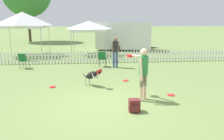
{
  "coord_description": "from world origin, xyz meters",
  "views": [
    {
      "loc": [
        -0.43,
        -6.4,
        2.49
      ],
      "look_at": [
        0.35,
        1.17,
        0.81
      ],
      "focal_mm": 35.0,
      "sensor_mm": 36.0,
      "label": 1
    }
  ],
  "objects_px": {
    "leaping_dog": "(92,75)",
    "canopy_tent_secondary": "(23,20)",
    "folding_chair_center": "(23,59)",
    "equipment_trailer": "(124,36)",
    "folding_chair_blue_left": "(102,58)",
    "handler_person": "(142,68)",
    "canopy_tent_main": "(89,26)",
    "frisbee_midfield": "(53,87)",
    "spectator_standing": "(115,49)",
    "frisbee_near_handler": "(126,81)",
    "backpack_on_grass": "(134,106)",
    "frisbee_near_dog": "(171,95)"
  },
  "relations": [
    {
      "from": "leaping_dog",
      "to": "canopy_tent_secondary",
      "type": "bearing_deg",
      "value": -102.63
    },
    {
      "from": "folding_chair_center",
      "to": "equipment_trailer",
      "type": "height_order",
      "value": "equipment_trailer"
    },
    {
      "from": "folding_chair_blue_left",
      "to": "folding_chair_center",
      "type": "xyz_separation_m",
      "value": [
        -4.28,
        -0.01,
        -0.02
      ]
    },
    {
      "from": "handler_person",
      "to": "canopy_tent_main",
      "type": "distance_m",
      "value": 10.59
    },
    {
      "from": "frisbee_midfield",
      "to": "equipment_trailer",
      "type": "xyz_separation_m",
      "value": [
        4.54,
        11.03,
        1.29
      ]
    },
    {
      "from": "canopy_tent_main",
      "to": "spectator_standing",
      "type": "height_order",
      "value": "canopy_tent_main"
    },
    {
      "from": "spectator_standing",
      "to": "handler_person",
      "type": "bearing_deg",
      "value": 73.39
    },
    {
      "from": "frisbee_midfield",
      "to": "folding_chair_blue_left",
      "type": "height_order",
      "value": "folding_chair_blue_left"
    },
    {
      "from": "frisbee_near_handler",
      "to": "folding_chair_center",
      "type": "height_order",
      "value": "folding_chair_center"
    },
    {
      "from": "frisbee_midfield",
      "to": "backpack_on_grass",
      "type": "bearing_deg",
      "value": -44.64
    },
    {
      "from": "backpack_on_grass",
      "to": "leaping_dog",
      "type": "bearing_deg",
      "value": 113.28
    },
    {
      "from": "leaping_dog",
      "to": "canopy_tent_secondary",
      "type": "height_order",
      "value": "canopy_tent_secondary"
    },
    {
      "from": "handler_person",
      "to": "spectator_standing",
      "type": "xyz_separation_m",
      "value": [
        -0.25,
        5.22,
        -0.03
      ]
    },
    {
      "from": "frisbee_midfield",
      "to": "canopy_tent_main",
      "type": "distance_m",
      "value": 9.06
    },
    {
      "from": "spectator_standing",
      "to": "equipment_trailer",
      "type": "bearing_deg",
      "value": -121.81
    },
    {
      "from": "backpack_on_grass",
      "to": "equipment_trailer",
      "type": "bearing_deg",
      "value": 82.29
    },
    {
      "from": "leaping_dog",
      "to": "equipment_trailer",
      "type": "xyz_separation_m",
      "value": [
        2.99,
        11.04,
        0.85
      ]
    },
    {
      "from": "handler_person",
      "to": "canopy_tent_secondary",
      "type": "distance_m",
      "value": 12.17
    },
    {
      "from": "handler_person",
      "to": "frisbee_near_handler",
      "type": "height_order",
      "value": "handler_person"
    },
    {
      "from": "frisbee_near_dog",
      "to": "equipment_trailer",
      "type": "bearing_deg",
      "value": 88.61
    },
    {
      "from": "folding_chair_blue_left",
      "to": "spectator_standing",
      "type": "bearing_deg",
      "value": 175.56
    },
    {
      "from": "leaping_dog",
      "to": "backpack_on_grass",
      "type": "distance_m",
      "value": 2.89
    },
    {
      "from": "leaping_dog",
      "to": "frisbee_near_dog",
      "type": "height_order",
      "value": "leaping_dog"
    },
    {
      "from": "frisbee_near_dog",
      "to": "spectator_standing",
      "type": "height_order",
      "value": "spectator_standing"
    },
    {
      "from": "frisbee_near_dog",
      "to": "frisbee_midfield",
      "type": "xyz_separation_m",
      "value": [
        -4.24,
        1.4,
        0.0
      ]
    },
    {
      "from": "handler_person",
      "to": "canopy_tent_secondary",
      "type": "xyz_separation_m",
      "value": [
        -6.45,
        10.21,
        1.55
      ]
    },
    {
      "from": "spectator_standing",
      "to": "canopy_tent_main",
      "type": "bearing_deg",
      "value": -94.1
    },
    {
      "from": "folding_chair_center",
      "to": "equipment_trailer",
      "type": "bearing_deg",
      "value": -119.16
    },
    {
      "from": "canopy_tent_main",
      "to": "folding_chair_blue_left",
      "type": "bearing_deg",
      "value": -82.06
    },
    {
      "from": "canopy_tent_main",
      "to": "backpack_on_grass",
      "type": "bearing_deg",
      "value": -83.86
    },
    {
      "from": "handler_person",
      "to": "frisbee_near_dog",
      "type": "relative_size",
      "value": 6.69
    },
    {
      "from": "spectator_standing",
      "to": "leaping_dog",
      "type": "bearing_deg",
      "value": 50.04
    },
    {
      "from": "folding_chair_center",
      "to": "handler_person",
      "type": "bearing_deg",
      "value": 147.11
    },
    {
      "from": "frisbee_near_handler",
      "to": "equipment_trailer",
      "type": "xyz_separation_m",
      "value": [
        1.55,
        10.4,
        1.29
      ]
    },
    {
      "from": "canopy_tent_secondary",
      "to": "backpack_on_grass",
      "type": "bearing_deg",
      "value": -61.67
    },
    {
      "from": "folding_chair_blue_left",
      "to": "handler_person",
      "type": "bearing_deg",
      "value": 112.13
    },
    {
      "from": "frisbee_near_dog",
      "to": "folding_chair_blue_left",
      "type": "xyz_separation_m",
      "value": [
        -2.08,
        5.13,
        0.51
      ]
    },
    {
      "from": "backpack_on_grass",
      "to": "equipment_trailer",
      "type": "xyz_separation_m",
      "value": [
        1.85,
        13.69,
        1.13
      ]
    },
    {
      "from": "handler_person",
      "to": "backpack_on_grass",
      "type": "relative_size",
      "value": 4.65
    },
    {
      "from": "leaping_dog",
      "to": "spectator_standing",
      "type": "xyz_separation_m",
      "value": [
        1.33,
        3.52,
        0.58
      ]
    },
    {
      "from": "canopy_tent_secondary",
      "to": "spectator_standing",
      "type": "relative_size",
      "value": 1.89
    },
    {
      "from": "frisbee_near_dog",
      "to": "backpack_on_grass",
      "type": "distance_m",
      "value": 2.0
    },
    {
      "from": "canopy_tent_secondary",
      "to": "equipment_trailer",
      "type": "height_order",
      "value": "canopy_tent_secondary"
    },
    {
      "from": "canopy_tent_secondary",
      "to": "folding_chair_center",
      "type": "bearing_deg",
      "value": -75.83
    },
    {
      "from": "backpack_on_grass",
      "to": "folding_chair_center",
      "type": "height_order",
      "value": "folding_chair_center"
    },
    {
      "from": "leaping_dog",
      "to": "folding_chair_blue_left",
      "type": "bearing_deg",
      "value": -141.72
    },
    {
      "from": "canopy_tent_secondary",
      "to": "frisbee_near_handler",
      "type": "bearing_deg",
      "value": -51.25
    },
    {
      "from": "leaping_dog",
      "to": "frisbee_midfield",
      "type": "distance_m",
      "value": 1.61
    },
    {
      "from": "frisbee_near_handler",
      "to": "frisbee_near_dog",
      "type": "height_order",
      "value": "same"
    },
    {
      "from": "frisbee_near_handler",
      "to": "spectator_standing",
      "type": "relative_size",
      "value": 0.15
    }
  ]
}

